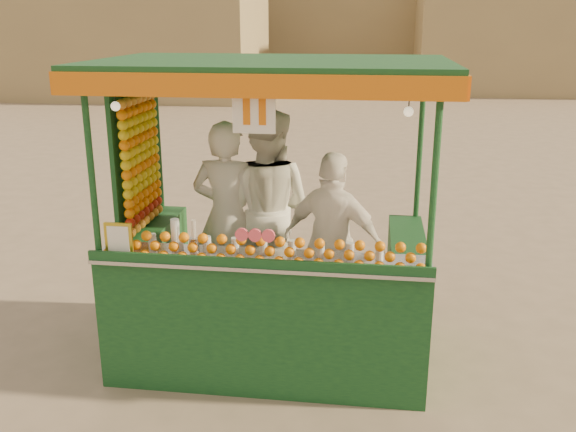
# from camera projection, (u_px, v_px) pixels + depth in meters

# --- Properties ---
(ground) EXTENTS (90.00, 90.00, 0.00)m
(ground) POSITION_uv_depth(u_px,v_px,m) (291.00, 345.00, 6.08)
(ground) COLOR #726351
(ground) RESTS_ON ground
(building_left) EXTENTS (10.00, 6.00, 6.00)m
(building_left) POSITION_uv_depth(u_px,v_px,m) (133.00, 20.00, 25.26)
(building_left) COLOR #967F55
(building_left) RESTS_ON ground
(building_right) EXTENTS (9.00, 6.00, 5.00)m
(building_right) POSITION_uv_depth(u_px,v_px,m) (524.00, 32.00, 27.15)
(building_right) COLOR #967F55
(building_right) RESTS_ON ground
(building_center) EXTENTS (14.00, 7.00, 7.00)m
(building_center) POSITION_uv_depth(u_px,v_px,m) (326.00, 10.00, 33.68)
(building_center) COLOR #967F55
(building_center) RESTS_ON ground
(juice_cart) EXTENTS (2.96, 1.92, 2.69)m
(juice_cart) POSITION_uv_depth(u_px,v_px,m) (263.00, 269.00, 5.64)
(juice_cart) COLOR #0F381C
(juice_cart) RESTS_ON ground
(vendor_left) EXTENTS (0.71, 0.51, 1.83)m
(vendor_left) POSITION_uv_depth(u_px,v_px,m) (227.00, 217.00, 5.95)
(vendor_left) COLOR silver
(vendor_left) RESTS_ON ground
(vendor_middle) EXTENTS (1.03, 0.86, 1.91)m
(vendor_middle) POSITION_uv_depth(u_px,v_px,m) (266.00, 208.00, 6.08)
(vendor_middle) COLOR white
(vendor_middle) RESTS_ON ground
(vendor_right) EXTENTS (1.03, 0.69, 1.62)m
(vendor_right) POSITION_uv_depth(u_px,v_px,m) (333.00, 243.00, 5.56)
(vendor_right) COLOR white
(vendor_right) RESTS_ON ground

